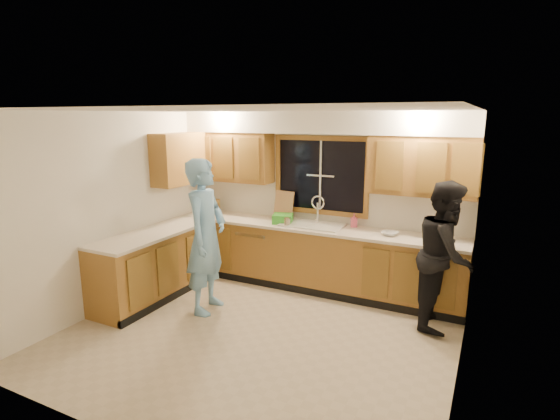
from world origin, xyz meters
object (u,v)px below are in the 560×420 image
(stove, at_px, (124,278))
(bowl, at_px, (390,234))
(dish_crate, at_px, (283,219))
(dishwasher, at_px, (260,252))
(woman, at_px, (446,255))
(knife_block, at_px, (215,207))
(man, at_px, (206,236))
(sink, at_px, (312,229))
(soap_bottle, at_px, (354,220))

(stove, distance_m, bowl, 3.44)
(dish_crate, bearing_deg, bowl, 0.26)
(dishwasher, relative_size, dish_crate, 2.96)
(woman, xyz_separation_m, knife_block, (-3.51, 0.43, 0.17))
(man, distance_m, woman, 2.88)
(man, distance_m, dish_crate, 1.32)
(sink, bearing_deg, man, -125.20)
(woman, bearing_deg, dishwasher, 82.22)
(sink, relative_size, knife_block, 3.63)
(bowl, bearing_deg, soap_bottle, 157.48)
(dishwasher, height_order, bowl, bowl)
(stove, height_order, soap_bottle, soap_bottle)
(stove, bearing_deg, soap_bottle, 40.65)
(woman, bearing_deg, sink, 77.97)
(soap_bottle, bearing_deg, bowl, -22.52)
(stove, height_order, woman, woman)
(stove, distance_m, soap_bottle, 3.14)
(woman, height_order, knife_block, woman)
(dishwasher, xyz_separation_m, dish_crate, (0.40, -0.03, 0.57))
(sink, height_order, man, man)
(man, xyz_separation_m, bowl, (2.01, 1.25, -0.03))
(sink, distance_m, man, 1.58)
(bowl, bearing_deg, knife_block, 178.75)
(soap_bottle, bearing_deg, stove, -139.35)
(stove, relative_size, bowl, 4.32)
(sink, bearing_deg, soap_bottle, 19.20)
(man, bearing_deg, soap_bottle, -54.03)
(stove, relative_size, knife_block, 3.80)
(dishwasher, relative_size, bowl, 3.94)
(sink, relative_size, soap_bottle, 4.47)
(man, bearing_deg, bowl, -67.61)
(man, xyz_separation_m, knife_block, (-0.77, 1.31, 0.07))
(knife_block, relative_size, soap_bottle, 1.23)
(knife_block, height_order, soap_bottle, knife_block)
(sink, relative_size, stove, 0.96)
(soap_bottle, bearing_deg, woman, -25.14)
(soap_bottle, relative_size, bowl, 0.92)
(stove, bearing_deg, dish_crate, 52.74)
(sink, bearing_deg, knife_block, 179.26)
(sink, relative_size, woman, 0.50)
(sink, height_order, soap_bottle, sink)
(dishwasher, bearing_deg, dish_crate, -4.42)
(dishwasher, bearing_deg, bowl, -0.71)
(dish_crate, bearing_deg, soap_bottle, 13.37)
(dishwasher, xyz_separation_m, woman, (2.68, -0.40, 0.46))
(stove, bearing_deg, woman, 21.26)
(knife_block, bearing_deg, stove, -102.13)
(woman, xyz_separation_m, soap_bottle, (-1.28, 0.60, 0.15))
(stove, distance_m, knife_block, 1.94)
(sink, bearing_deg, dish_crate, -174.14)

